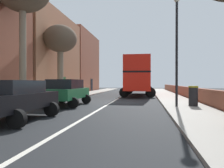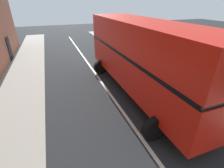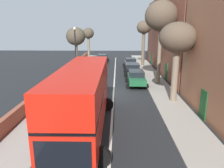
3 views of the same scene
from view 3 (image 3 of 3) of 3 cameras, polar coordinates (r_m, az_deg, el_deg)
ground_plane at (r=21.44m, az=0.42°, el=-2.48°), size 84.00×84.00×0.00m
road_centre_line at (r=21.44m, az=0.42°, el=-2.47°), size 0.16×54.00×0.01m
sidewalk_left at (r=21.90m, az=13.36°, el=-2.35°), size 2.60×60.00×0.12m
sidewalk_right at (r=22.06m, az=-12.43°, el=-2.18°), size 2.60×60.00×0.12m
terraced_houses_left at (r=22.80m, az=22.76°, el=10.50°), size 4.07×47.52×10.98m
boundary_wall_right at (r=22.35m, az=-16.35°, el=-0.94°), size 0.36×54.00×1.07m
double_decker_bus at (r=13.07m, az=-7.70°, el=-3.09°), size 3.59×10.42×4.06m
parked_car_black_left_0 at (r=29.51m, az=5.59°, el=4.02°), size 2.55×3.98×1.59m
parked_car_green_left_1 at (r=24.24m, az=6.47°, el=1.78°), size 2.48×4.37×1.69m
parked_car_green_right_2 at (r=40.79m, az=-2.61°, el=6.96°), size 2.59×4.22×1.52m
parked_car_grey_left_3 at (r=34.94m, az=4.96°, el=5.70°), size 2.53×3.95×1.61m
street_tree_left_0 at (r=36.97m, az=8.46°, el=14.06°), size 2.37×2.37×7.41m
street_tree_right_1 at (r=42.11m, az=-6.31°, el=12.91°), size 2.12×2.12×6.29m
street_tree_left_2 at (r=24.81m, az=12.98°, el=16.95°), size 3.57×3.57×9.10m
street_tree_right_3 at (r=29.92m, az=-9.61°, el=12.16°), size 2.58×2.58×6.33m
street_tree_left_4 at (r=18.75m, az=17.02°, el=11.18°), size 3.05×3.05×6.70m
lamppost_right at (r=24.44m, az=-9.67°, el=8.55°), size 0.32×0.32×6.31m
litter_bin_right at (r=24.78m, az=-11.81°, el=1.26°), size 0.55×0.55×1.18m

